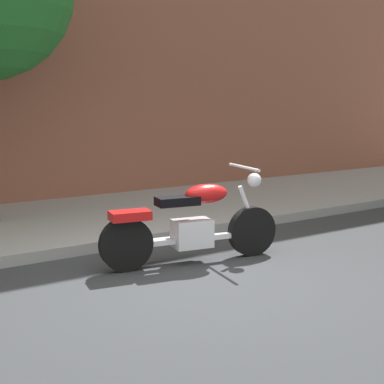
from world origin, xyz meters
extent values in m
plane|color=#303335|center=(0.00, 0.00, 0.00)|extent=(60.00, 60.00, 0.00)
cube|color=#959595|center=(0.00, 3.21, 0.07)|extent=(23.84, 3.25, 0.14)
cylinder|color=black|center=(1.21, 0.48, 0.30)|extent=(0.61, 0.21, 0.60)
cylinder|color=black|center=(-0.34, 0.75, 0.30)|extent=(0.61, 0.21, 0.60)
cube|color=silver|center=(0.44, 0.62, 0.35)|extent=(0.48, 0.35, 0.32)
cube|color=silver|center=(0.44, 0.62, 0.28)|extent=(1.41, 0.32, 0.06)
ellipsoid|color=red|center=(0.61, 0.59, 0.80)|extent=(0.56, 0.34, 0.22)
cube|color=black|center=(0.26, 0.65, 0.74)|extent=(0.51, 0.32, 0.10)
cube|color=red|center=(-0.29, 0.74, 0.62)|extent=(0.47, 0.31, 0.10)
cylinder|color=silver|center=(1.15, 0.49, 0.58)|extent=(0.28, 0.10, 0.58)
cylinder|color=silver|center=(1.09, 0.50, 1.08)|extent=(0.15, 0.70, 0.04)
sphere|color=silver|center=(1.23, 0.48, 0.92)|extent=(0.17, 0.17, 0.17)
cylinder|color=silver|center=(0.22, 0.82, 0.25)|extent=(0.80, 0.22, 0.09)
camera|label=1|loc=(-2.99, -4.58, 1.86)|focal=52.06mm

